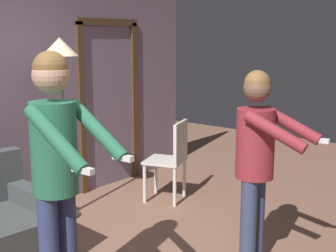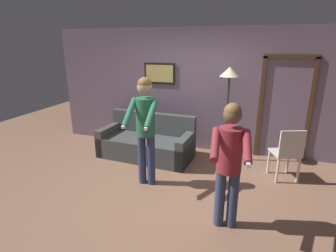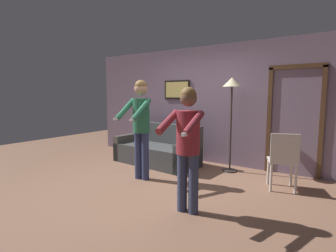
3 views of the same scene
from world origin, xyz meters
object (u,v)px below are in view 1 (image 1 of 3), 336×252
object	(u,v)px
dining_chair_distant	(172,156)
person_standing_right	(257,154)
torchiere_lamp	(60,65)
person_standing_left	(56,159)

from	to	relation	value
dining_chair_distant	person_standing_right	bearing A→B (deg)	-119.23
torchiere_lamp	dining_chair_distant	distance (m)	1.61
person_standing_left	torchiere_lamp	bearing A→B (deg)	50.39
dining_chair_distant	person_standing_left	bearing A→B (deg)	-159.67
person_standing_left	person_standing_right	world-z (taller)	person_standing_left
torchiere_lamp	person_standing_left	bearing A→B (deg)	-129.61
torchiere_lamp	person_standing_right	bearing A→B (deg)	-83.88
torchiere_lamp	person_standing_right	distance (m)	2.19
person_standing_right	person_standing_left	bearing A→B (deg)	152.52
dining_chair_distant	torchiere_lamp	bearing A→B (deg)	152.84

